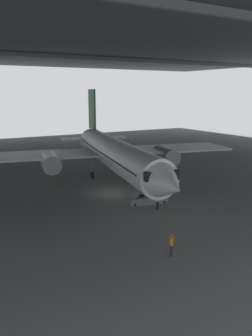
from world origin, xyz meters
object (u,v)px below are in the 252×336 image
object	(u,v)px
airplane_main	(115,154)
boarding_stairs	(148,196)
crew_worker_near_nose	(172,243)
crew_worker_by_stairs	(158,200)

from	to	relation	value
airplane_main	boarding_stairs	size ratio (longest dim) A/B	7.74
boarding_stairs	crew_worker_near_nose	world-z (taller)	boarding_stairs
airplane_main	crew_worker_by_stairs	distance (m)	12.49
airplane_main	crew_worker_by_stairs	xyz separation A→B (m)	(-1.94, -12.09, -2.48)
airplane_main	crew_worker_near_nose	world-z (taller)	airplane_main
airplane_main	crew_worker_by_stairs	bearing A→B (deg)	-99.11
boarding_stairs	crew_worker_near_nose	size ratio (longest dim) A/B	2.81
crew_worker_near_nose	crew_worker_by_stairs	xyz separation A→B (m)	(4.86, 8.59, -0.00)
airplane_main	crew_worker_near_nose	size ratio (longest dim) A/B	21.73
crew_worker_by_stairs	boarding_stairs	bearing A→B (deg)	80.36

